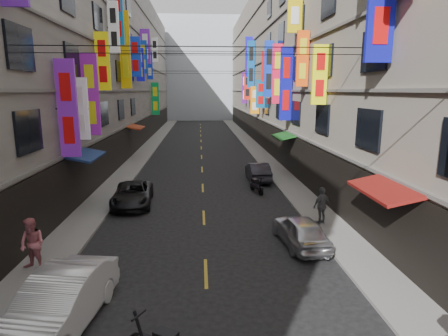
{
  "coord_description": "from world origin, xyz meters",
  "views": [
    {
      "loc": [
        -0.15,
        5.66,
        6.39
      ],
      "look_at": [
        0.38,
        13.8,
        4.7
      ],
      "focal_mm": 30.0,
      "sensor_mm": 36.0,
      "label": 1
    }
  ],
  "objects": [
    {
      "name": "sidewalk_left",
      "position": [
        -6.0,
        42.0,
        0.06
      ],
      "size": [
        2.0,
        90.0,
        0.12
      ],
      "primitive_type": "cube",
      "color": "slate",
      "rests_on": "ground"
    },
    {
      "name": "sidewalk_right",
      "position": [
        6.0,
        42.0,
        0.06
      ],
      "size": [
        2.0,
        90.0,
        0.12
      ],
      "primitive_type": "cube",
      "color": "slate",
      "rests_on": "ground"
    },
    {
      "name": "building_row_left",
      "position": [
        -11.99,
        42.0,
        9.49
      ],
      "size": [
        10.14,
        90.0,
        19.0
      ],
      "color": "gray",
      "rests_on": "ground"
    },
    {
      "name": "building_row_right",
      "position": [
        11.99,
        42.0,
        9.49
      ],
      "size": [
        10.14,
        90.0,
        19.0
      ],
      "color": "gray",
      "rests_on": "ground"
    },
    {
      "name": "haze_block",
      "position": [
        0.0,
        92.0,
        11.0
      ],
      "size": [
        18.0,
        8.0,
        22.0
      ],
      "primitive_type": "cube",
      "color": "#A5ADB8",
      "rests_on": "ground"
    },
    {
      "name": "shop_signage",
      "position": [
        -0.12,
        34.69,
        9.04
      ],
      "size": [
        14.0,
        55.0,
        11.95
      ],
      "color": "blue",
      "rests_on": "ground"
    },
    {
      "name": "street_awnings",
      "position": [
        -1.26,
        26.0,
        3.0
      ],
      "size": [
        13.99,
        35.2,
        0.41
      ],
      "color": "#155226",
      "rests_on": "ground"
    },
    {
      "name": "overhead_cables",
      "position": [
        0.0,
        30.0,
        8.8
      ],
      "size": [
        14.0,
        38.04,
        1.24
      ],
      "color": "black",
      "rests_on": "ground"
    },
    {
      "name": "lane_markings",
      "position": [
        0.0,
        39.0,
        0.0
      ],
      "size": [
        0.12,
        80.2,
        0.01
      ],
      "color": "gold",
      "rests_on": "ground"
    },
    {
      "name": "scooter_far_right",
      "position": [
        3.41,
        28.57,
        0.44
      ],
      "size": [
        0.72,
        1.77,
        1.14
      ],
      "rotation": [
        0.0,
        0.0,
        3.42
      ],
      "color": "black",
      "rests_on": "ground"
    },
    {
      "name": "car_left_mid",
      "position": [
        -4.0,
        15.06,
        0.77
      ],
      "size": [
        2.3,
        4.87,
        1.54
      ],
      "primitive_type": "imported",
      "rotation": [
        0.0,
        0.0,
        -0.15
      ],
      "color": "white",
      "rests_on": "ground"
    },
    {
      "name": "car_left_far",
      "position": [
        -4.0,
        26.42,
        0.63
      ],
      "size": [
        2.39,
        4.67,
        1.26
      ],
      "primitive_type": "imported",
      "rotation": [
        0.0,
        0.0,
        0.07
      ],
      "color": "black",
      "rests_on": "ground"
    },
    {
      "name": "car_right_mid",
      "position": [
        4.0,
        20.23,
        0.65
      ],
      "size": [
        1.9,
        3.95,
        1.3
      ],
      "primitive_type": "imported",
      "rotation": [
        0.0,
        0.0,
        3.24
      ],
      "color": "silver",
      "rests_on": "ground"
    },
    {
      "name": "car_right_far",
      "position": [
        4.0,
        31.83,
        0.66
      ],
      "size": [
        1.43,
        4.04,
        1.33
      ],
      "primitive_type": "imported",
      "rotation": [
        0.0,
        0.0,
        3.15
      ],
      "color": "#2A2931",
      "rests_on": "ground"
    },
    {
      "name": "pedestrian_lfar",
      "position": [
        -6.11,
        18.46,
        1.07
      ],
      "size": [
        1.09,
        0.93,
        1.9
      ],
      "primitive_type": "imported",
      "rotation": [
        0.0,
        0.0,
        -0.39
      ],
      "color": "#CD6C77",
      "rests_on": "sidewalk_left"
    },
    {
      "name": "pedestrian_rfar",
      "position": [
        5.63,
        22.45,
        1.02
      ],
      "size": [
        1.22,
        1.04,
        1.81
      ],
      "primitive_type": "imported",
      "rotation": [
        0.0,
        0.0,
        3.64
      ],
      "color": "#5B5B5D",
      "rests_on": "sidewalk_right"
    }
  ]
}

